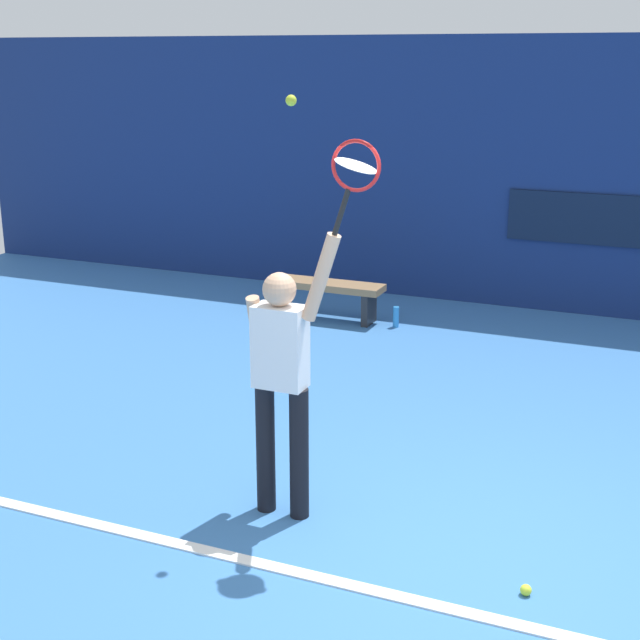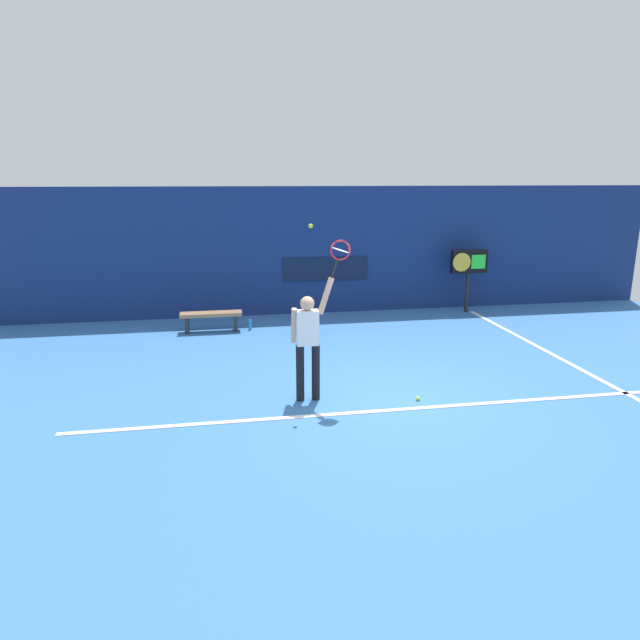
{
  "view_description": "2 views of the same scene",
  "coord_description": "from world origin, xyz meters",
  "px_view_note": "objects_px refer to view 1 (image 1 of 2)",
  "views": [
    {
      "loc": [
        1.05,
        -4.74,
        3.02
      ],
      "look_at": [
        -1.27,
        0.68,
        1.28
      ],
      "focal_mm": 50.61,
      "sensor_mm": 36.0,
      "label": 1
    },
    {
      "loc": [
        -2.64,
        -8.05,
        3.46
      ],
      "look_at": [
        -1.08,
        0.79,
        1.17
      ],
      "focal_mm": 31.58,
      "sensor_mm": 36.0,
      "label": 2
    }
  ],
  "objects_px": {
    "tennis_ball": "(291,100)",
    "court_bench": "(325,291)",
    "water_bottle": "(396,317)",
    "spare_ball": "(526,590)",
    "tennis_player": "(282,373)",
    "tennis_racket": "(354,171)"
  },
  "relations": [
    {
      "from": "tennis_player",
      "to": "court_bench",
      "type": "relative_size",
      "value": 1.41
    },
    {
      "from": "tennis_player",
      "to": "spare_ball",
      "type": "height_order",
      "value": "tennis_player"
    },
    {
      "from": "tennis_ball",
      "to": "tennis_racket",
      "type": "bearing_deg",
      "value": -7.39
    },
    {
      "from": "tennis_racket",
      "to": "spare_ball",
      "type": "relative_size",
      "value": 9.21
    },
    {
      "from": "tennis_ball",
      "to": "court_bench",
      "type": "bearing_deg",
      "value": 110.27
    },
    {
      "from": "spare_ball",
      "to": "tennis_racket",
      "type": "bearing_deg",
      "value": 164.56
    },
    {
      "from": "court_bench",
      "to": "spare_ball",
      "type": "relative_size",
      "value": 20.59
    },
    {
      "from": "tennis_player",
      "to": "tennis_ball",
      "type": "distance_m",
      "value": 1.74
    },
    {
      "from": "tennis_racket",
      "to": "court_bench",
      "type": "distance_m",
      "value": 5.31
    },
    {
      "from": "tennis_player",
      "to": "tennis_ball",
      "type": "height_order",
      "value": "tennis_ball"
    },
    {
      "from": "tennis_racket",
      "to": "spare_ball",
      "type": "height_order",
      "value": "tennis_racket"
    },
    {
      "from": "tennis_player",
      "to": "water_bottle",
      "type": "bearing_deg",
      "value": 98.71
    },
    {
      "from": "tennis_ball",
      "to": "water_bottle",
      "type": "height_order",
      "value": "tennis_ball"
    },
    {
      "from": "tennis_ball",
      "to": "water_bottle",
      "type": "distance_m",
      "value": 5.18
    },
    {
      "from": "tennis_player",
      "to": "court_bench",
      "type": "bearing_deg",
      "value": 109.35
    },
    {
      "from": "tennis_racket",
      "to": "spare_ball",
      "type": "xyz_separation_m",
      "value": [
        1.22,
        -0.34,
        -2.32
      ]
    },
    {
      "from": "tennis_racket",
      "to": "court_bench",
      "type": "relative_size",
      "value": 0.45
    },
    {
      "from": "tennis_ball",
      "to": "court_bench",
      "type": "distance_m",
      "value": 5.27
    },
    {
      "from": "tennis_ball",
      "to": "court_bench",
      "type": "xyz_separation_m",
      "value": [
        -1.62,
        4.4,
        -2.41
      ]
    },
    {
      "from": "court_bench",
      "to": "spare_ball",
      "type": "height_order",
      "value": "court_bench"
    },
    {
      "from": "water_bottle",
      "to": "tennis_ball",
      "type": "bearing_deg",
      "value": -80.41
    },
    {
      "from": "water_bottle",
      "to": "spare_ball",
      "type": "distance_m",
      "value": 5.36
    }
  ]
}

